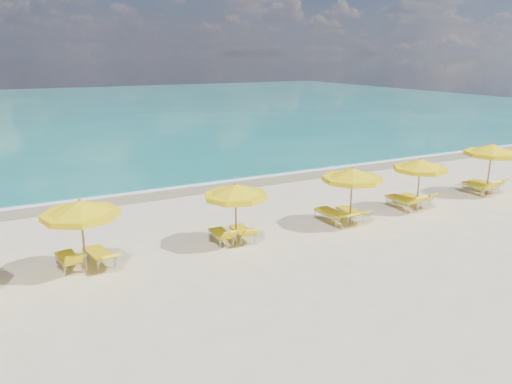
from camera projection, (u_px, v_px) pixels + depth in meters
name	position (u px, v px, depth m)	size (l,w,h in m)	color
ground_plane	(275.00, 233.00, 18.48)	(120.00, 120.00, 0.00)	beige
ocean	(74.00, 109.00, 59.40)	(120.00, 80.00, 0.30)	#14756E
wet_sand_band	(201.00, 187.00, 24.79)	(120.00, 2.60, 0.01)	tan
foam_line	(195.00, 184.00, 25.47)	(120.00, 1.20, 0.03)	white
whitecap_near	(50.00, 163.00, 30.28)	(14.00, 0.36, 0.05)	white
whitecap_far	(216.00, 131.00, 42.53)	(18.00, 0.30, 0.05)	white
umbrella_2	(80.00, 210.00, 14.61)	(2.59, 2.59, 2.33)	#A08150
umbrella_3	(236.00, 192.00, 16.86)	(2.31, 2.31, 2.23)	#A08150
umbrella_4	(352.00, 175.00, 18.80)	(2.60, 2.60, 2.32)	#A08150
umbrella_5	(420.00, 165.00, 20.69)	(2.68, 2.68, 2.26)	#A08150
umbrella_6	(492.00, 150.00, 23.04)	(2.57, 2.57, 2.46)	#A08150
lounger_2_left	(69.00, 263.00, 15.33)	(0.73, 1.68, 0.80)	#A5A8AD
lounger_2_right	(100.00, 258.00, 15.65)	(0.90, 1.89, 0.70)	#A5A8AD
lounger_3_left	(222.00, 237.00, 17.45)	(0.60, 1.59, 0.75)	#A5A8AD
lounger_3_right	(242.00, 234.00, 17.73)	(0.66, 1.67, 0.73)	#A5A8AD
lounger_4_left	(332.00, 217.00, 19.50)	(0.72, 2.05, 0.73)	#A5A8AD
lounger_4_right	(351.00, 215.00, 19.88)	(0.70, 1.78, 0.68)	#A5A8AD
lounger_5_left	(402.00, 203.00, 21.26)	(0.76, 1.99, 0.87)	#A5A8AD
lounger_5_right	(415.00, 200.00, 21.81)	(0.78, 1.73, 0.76)	#A5A8AD
lounger_6_left	(478.00, 189.00, 23.54)	(0.94, 1.96, 0.91)	#A5A8AD
lounger_6_right	(485.00, 186.00, 24.12)	(0.76, 1.82, 0.82)	#A5A8AD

